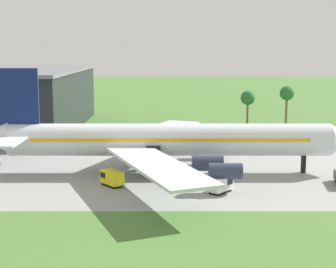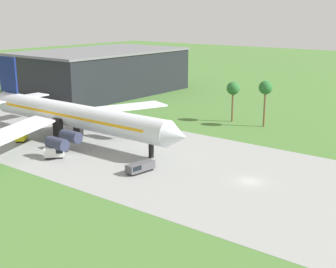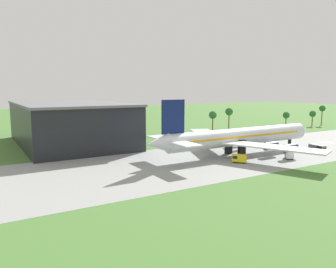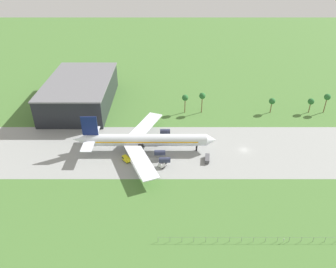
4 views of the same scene
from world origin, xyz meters
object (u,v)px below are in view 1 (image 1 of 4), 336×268
object	(u,v)px
baggage_tug	(110,178)
terminal_building	(9,99)
jet_airliner	(161,140)
catering_van	(219,184)

from	to	relation	value
baggage_tug	terminal_building	size ratio (longest dim) A/B	0.07
jet_airliner	terminal_building	size ratio (longest dim) A/B	1.10
jet_airliner	baggage_tug	size ratio (longest dim) A/B	15.34
terminal_building	baggage_tug	bearing A→B (deg)	-60.46
baggage_tug	catering_van	world-z (taller)	baggage_tug
jet_airliner	catering_van	xyz separation A→B (m)	(8.99, -12.58, -4.54)
jet_airliner	baggage_tug	xyz separation A→B (m)	(-7.98, -8.77, -4.50)
catering_van	terminal_building	size ratio (longest dim) A/B	0.07
baggage_tug	catering_van	bearing A→B (deg)	-12.65
baggage_tug	terminal_building	distance (m)	67.96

